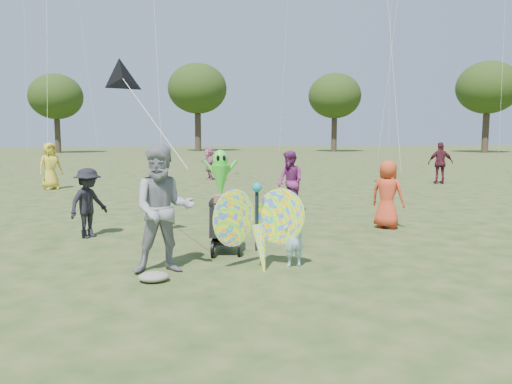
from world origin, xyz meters
TOP-DOWN VIEW (x-y plane):
  - ground at (0.00, 0.00)m, footprint 160.00×160.00m
  - child_girl at (0.18, 0.10)m, footprint 0.39×0.30m
  - adult_man at (-1.93, 0.13)m, footprint 1.02×0.81m
  - grey_bag at (-2.09, -0.35)m, footprint 0.46×0.38m
  - crowd_a at (3.19, 3.04)m, footprint 0.90×0.92m
  - crowd_b at (-3.53, 3.16)m, footprint 1.03×1.09m
  - crowd_d at (-2.22, 8.81)m, footprint 0.63×1.74m
  - crowd_e at (1.50, 5.64)m, footprint 0.91×1.02m
  - crowd_g at (-6.41, 13.02)m, footprint 1.08×0.99m
  - crowd_h at (9.96, 12.31)m, footprint 1.15×0.69m
  - crowd_j at (0.12, 16.14)m, footprint 0.66×1.51m
  - jogging_stroller at (-0.85, 1.35)m, footprint 0.60×1.10m
  - butterfly_kite at (-0.41, 0.09)m, footprint 1.74×0.75m
  - delta_kite_rig at (-2.65, 2.18)m, footprint 1.58×2.29m
  - alien_kite at (-0.32, 6.78)m, footprint 1.12×0.69m
  - tree_line at (3.67, 44.99)m, footprint 91.78×33.60m

SIDE VIEW (x-z plane):
  - ground at x=0.00m, z-range 0.00..0.00m
  - grey_bag at x=-2.09m, z-range 0.00..0.15m
  - child_girl at x=0.18m, z-range 0.00..0.98m
  - jogging_stroller at x=-0.85m, z-range 0.07..1.16m
  - butterfly_kite at x=-0.41m, z-range -0.12..1.50m
  - crowd_b at x=-3.53m, z-range 0.00..1.49m
  - crowd_j at x=0.12m, z-range 0.00..1.58m
  - crowd_a at x=3.19m, z-range 0.00..1.59m
  - crowd_e at x=1.50m, z-range 0.00..1.73m
  - crowd_h at x=9.96m, z-range 0.00..1.83m
  - crowd_g at x=-6.41m, z-range 0.00..1.85m
  - crowd_d at x=-2.22m, z-range 0.00..1.85m
  - alien_kite at x=-0.32m, z-range 0.10..1.84m
  - adult_man at x=-1.93m, z-range 0.00..2.04m
  - delta_kite_rig at x=-2.65m, z-range 2.23..4.26m
  - tree_line at x=3.67m, z-range 1.47..12.25m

